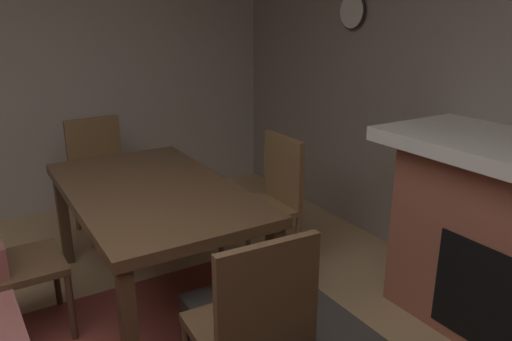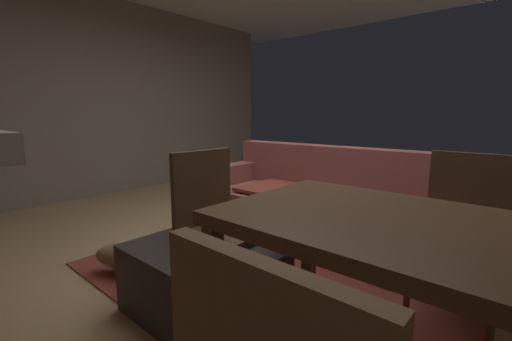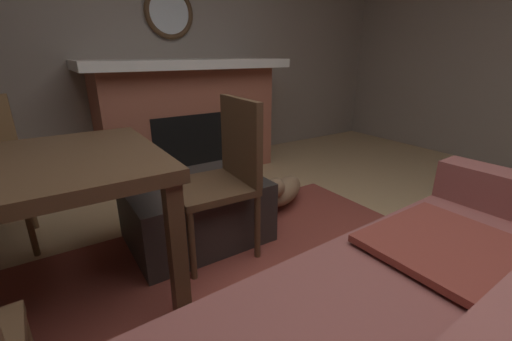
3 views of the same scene
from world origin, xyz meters
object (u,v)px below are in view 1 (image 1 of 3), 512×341
at_px(dining_table, 152,199).
at_px(wall_clock, 352,11).
at_px(tv_remote, 260,312).
at_px(dining_chair_east, 101,169).
at_px(dining_chair_west, 254,322).
at_px(dining_chair_south, 270,194).

bearing_deg(dining_table, wall_clock, -80.41).
height_order(tv_remote, dining_chair_east, dining_chair_east).
distance_m(tv_remote, wall_clock, 2.51).
bearing_deg(dining_chair_west, tv_remote, -37.84).
xyz_separation_m(tv_remote, dining_chair_west, (-0.18, 0.14, 0.11)).
distance_m(dining_chair_east, dining_chair_west, 2.42).
relative_size(dining_chair_east, wall_clock, 3.29).
bearing_deg(dining_chair_east, dining_table, -179.65).
bearing_deg(wall_clock, dining_table, 99.59).
bearing_deg(tv_remote, dining_chair_east, 37.34).
distance_m(dining_chair_east, wall_clock, 2.36).
xyz_separation_m(dining_chair_east, dining_chair_west, (-2.42, -0.00, 0.00)).
bearing_deg(dining_chair_west, wall_clock, -49.96).
height_order(dining_chair_west, wall_clock, wall_clock).
distance_m(dining_table, dining_chair_east, 1.22).
xyz_separation_m(dining_table, dining_chair_west, (-1.21, 0.00, -0.14)).
xyz_separation_m(dining_table, wall_clock, (0.30, -1.79, 1.09)).
relative_size(tv_remote, dining_table, 0.10).
relative_size(dining_chair_west, dining_chair_south, 1.00).
height_order(dining_chair_east, dining_chair_west, same).
relative_size(dining_table, dining_chair_east, 1.76).
height_order(dining_table, dining_chair_east, dining_chair_east).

